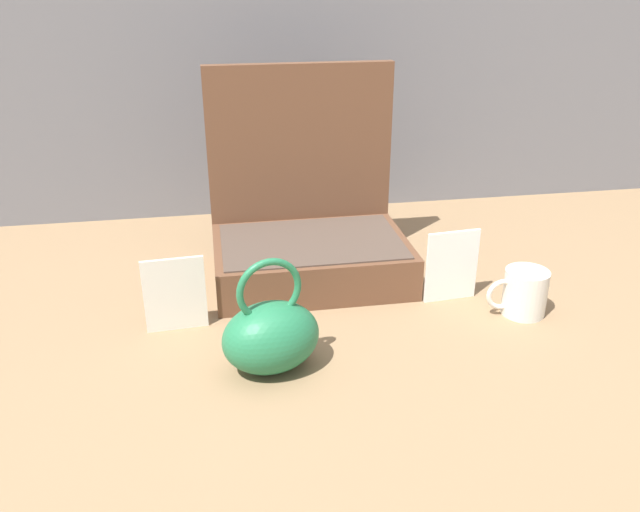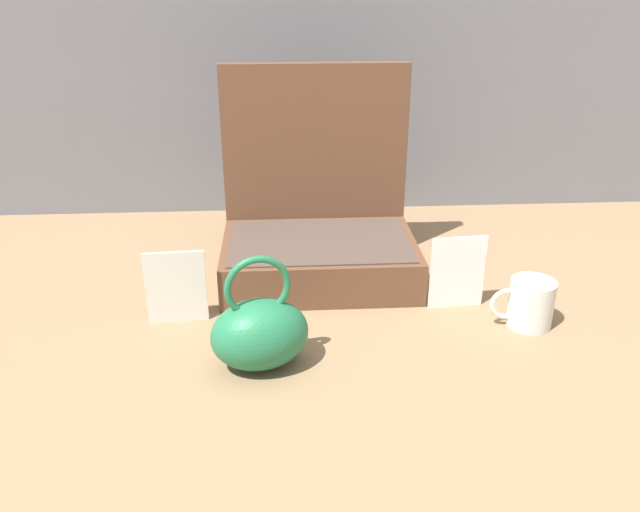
% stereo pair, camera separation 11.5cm
% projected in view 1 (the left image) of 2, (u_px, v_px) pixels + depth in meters
% --- Properties ---
extents(ground_plane, '(6.00, 6.00, 0.00)m').
position_uv_depth(ground_plane, '(314.00, 310.00, 1.22)').
color(ground_plane, '#8C6D4C').
extents(open_suitcase, '(0.39, 0.28, 0.41)m').
position_uv_depth(open_suitcase, '(308.00, 230.00, 1.33)').
color(open_suitcase, brown).
rests_on(open_suitcase, ground_plane).
extents(teal_pouch_handbag, '(0.18, 0.15, 0.19)m').
position_uv_depth(teal_pouch_handbag, '(271.00, 335.00, 1.02)').
color(teal_pouch_handbag, '#237247').
rests_on(teal_pouch_handbag, ground_plane).
extents(coffee_mug, '(0.11, 0.08, 0.09)m').
position_uv_depth(coffee_mug, '(524.00, 292.00, 1.19)').
color(coffee_mug, silver).
rests_on(coffee_mug, ground_plane).
extents(info_card_left, '(0.11, 0.01, 0.14)m').
position_uv_depth(info_card_left, '(175.00, 294.00, 1.13)').
color(info_card_left, silver).
rests_on(info_card_left, ground_plane).
extents(poster_card_right, '(0.10, 0.02, 0.14)m').
position_uv_depth(poster_card_right, '(452.00, 267.00, 1.23)').
color(poster_card_right, white).
rests_on(poster_card_right, ground_plane).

